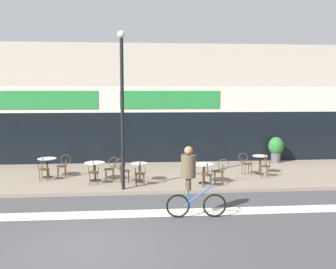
{
  "coord_description": "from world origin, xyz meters",
  "views": [
    {
      "loc": [
        1.11,
        -8.6,
        3.52
      ],
      "look_at": [
        2.48,
        6.69,
        1.82
      ],
      "focal_mm": 42.0,
      "sensor_mm": 36.0,
      "label": 1
    }
  ],
  "objects_px": {
    "cafe_chair_2_side": "(123,169)",
    "bistro_table_4": "(260,161)",
    "cafe_chair_2_near": "(140,172)",
    "planter_pot": "(276,148)",
    "bistro_table_0": "(47,164)",
    "lamp_post": "(122,100)",
    "bistro_table_1": "(95,167)",
    "cafe_chair_4_near": "(265,164)",
    "bistro_table_2": "(139,169)",
    "cafe_chair_1_side": "(111,167)",
    "bistro_table_3": "(204,169)",
    "cafe_chair_4_side": "(245,162)",
    "cyclist_1": "(191,177)",
    "cafe_chair_3_side": "(221,169)",
    "cafe_chair_3_near": "(207,173)",
    "cafe_chair_0_side": "(63,164)",
    "cafe_chair_1_near": "(93,171)",
    "cafe_chair_0_near": "(44,168)"
  },
  "relations": [
    {
      "from": "bistro_table_3",
      "to": "cafe_chair_2_side",
      "type": "distance_m",
      "value": 3.03
    },
    {
      "from": "cafe_chair_2_near",
      "to": "planter_pot",
      "type": "bearing_deg",
      "value": -63.93
    },
    {
      "from": "bistro_table_4",
      "to": "cafe_chair_3_near",
      "type": "xyz_separation_m",
      "value": [
        -2.59,
        -2.04,
        -0.02
      ]
    },
    {
      "from": "bistro_table_0",
      "to": "cafe_chair_1_near",
      "type": "distance_m",
      "value": 2.38
    },
    {
      "from": "bistro_table_1",
      "to": "cafe_chair_4_near",
      "type": "height_order",
      "value": "cafe_chair_4_near"
    },
    {
      "from": "bistro_table_0",
      "to": "bistro_table_1",
      "type": "xyz_separation_m",
      "value": [
        1.93,
        -0.76,
        -0.04
      ]
    },
    {
      "from": "bistro_table_3",
      "to": "cafe_chair_0_side",
      "type": "bearing_deg",
      "value": 163.86
    },
    {
      "from": "cafe_chair_1_side",
      "to": "cafe_chair_4_near",
      "type": "relative_size",
      "value": 1.0
    },
    {
      "from": "bistro_table_4",
      "to": "cyclist_1",
      "type": "distance_m",
      "value": 6.12
    },
    {
      "from": "cafe_chair_4_side",
      "to": "cyclist_1",
      "type": "bearing_deg",
      "value": -128.79
    },
    {
      "from": "cafe_chair_0_near",
      "to": "cafe_chair_2_side",
      "type": "height_order",
      "value": "same"
    },
    {
      "from": "bistro_table_0",
      "to": "bistro_table_1",
      "type": "bearing_deg",
      "value": -21.45
    },
    {
      "from": "bistro_table_2",
      "to": "cafe_chair_1_near",
      "type": "distance_m",
      "value": 1.7
    },
    {
      "from": "bistro_table_2",
      "to": "planter_pot",
      "type": "height_order",
      "value": "planter_pot"
    },
    {
      "from": "cafe_chair_1_side",
      "to": "cafe_chair_2_near",
      "type": "bearing_deg",
      "value": 143.58
    },
    {
      "from": "cafe_chair_3_side",
      "to": "cafe_chair_4_side",
      "type": "height_order",
      "value": "same"
    },
    {
      "from": "bistro_table_4",
      "to": "cafe_chair_1_side",
      "type": "height_order",
      "value": "cafe_chair_1_side"
    },
    {
      "from": "bistro_table_1",
      "to": "cafe_chair_2_near",
      "type": "bearing_deg",
      "value": -30.07
    },
    {
      "from": "cafe_chair_4_near",
      "to": "cyclist_1",
      "type": "xyz_separation_m",
      "value": [
        -3.6,
        -4.3,
        0.51
      ]
    },
    {
      "from": "bistro_table_2",
      "to": "cafe_chair_3_near",
      "type": "distance_m",
      "value": 2.59
    },
    {
      "from": "cafe_chair_2_side",
      "to": "bistro_table_4",
      "type": "bearing_deg",
      "value": 14.25
    },
    {
      "from": "bistro_table_0",
      "to": "cafe_chair_1_near",
      "type": "xyz_separation_m",
      "value": [
        1.94,
        -1.38,
        -0.03
      ]
    },
    {
      "from": "cafe_chair_3_side",
      "to": "cafe_chair_4_near",
      "type": "distance_m",
      "value": 2.1
    },
    {
      "from": "bistro_table_1",
      "to": "bistro_table_2",
      "type": "xyz_separation_m",
      "value": [
        1.69,
        -0.36,
        -0.0
      ]
    },
    {
      "from": "cafe_chair_2_side",
      "to": "planter_pot",
      "type": "height_order",
      "value": "planter_pot"
    },
    {
      "from": "cafe_chair_0_side",
      "to": "cyclist_1",
      "type": "distance_m",
      "value": 6.69
    },
    {
      "from": "bistro_table_4",
      "to": "cafe_chair_1_side",
      "type": "distance_m",
      "value": 6.05
    },
    {
      "from": "bistro_table_2",
      "to": "cafe_chair_4_near",
      "type": "distance_m",
      "value": 4.96
    },
    {
      "from": "bistro_table_2",
      "to": "cafe_chair_1_side",
      "type": "distance_m",
      "value": 1.12
    },
    {
      "from": "bistro_table_0",
      "to": "lamp_post",
      "type": "height_order",
      "value": "lamp_post"
    },
    {
      "from": "bistro_table_0",
      "to": "bistro_table_2",
      "type": "relative_size",
      "value": 1.06
    },
    {
      "from": "cafe_chair_1_side",
      "to": "cafe_chair_4_side",
      "type": "xyz_separation_m",
      "value": [
        5.4,
        0.62,
        0.0
      ]
    },
    {
      "from": "bistro_table_2",
      "to": "cyclist_1",
      "type": "relative_size",
      "value": 0.36
    },
    {
      "from": "cafe_chair_1_near",
      "to": "lamp_post",
      "type": "xyz_separation_m",
      "value": [
        1.1,
        -0.77,
        2.6
      ]
    },
    {
      "from": "bistro_table_2",
      "to": "cafe_chair_1_side",
      "type": "xyz_separation_m",
      "value": [
        -1.06,
        0.35,
        0.01
      ]
    },
    {
      "from": "cafe_chair_2_near",
      "to": "cyclist_1",
      "type": "height_order",
      "value": "cyclist_1"
    },
    {
      "from": "cafe_chair_1_near",
      "to": "cafe_chair_4_near",
      "type": "relative_size",
      "value": 1.0
    },
    {
      "from": "cafe_chair_1_side",
      "to": "cafe_chair_3_near",
      "type": "bearing_deg",
      "value": 163.54
    },
    {
      "from": "bistro_table_2",
      "to": "cafe_chair_0_near",
      "type": "xyz_separation_m",
      "value": [
        -3.62,
        0.49,
        0.01
      ]
    },
    {
      "from": "bistro_table_4",
      "to": "planter_pot",
      "type": "bearing_deg",
      "value": 57.55
    },
    {
      "from": "bistro_table_3",
      "to": "cafe_chair_3_near",
      "type": "bearing_deg",
      "value": -90.7
    },
    {
      "from": "bistro_table_4",
      "to": "cafe_chair_2_side",
      "type": "xyz_separation_m",
      "value": [
        -5.58,
        -0.97,
        -0.02
      ]
    },
    {
      "from": "bistro_table_4",
      "to": "cafe_chair_3_near",
      "type": "relative_size",
      "value": 0.86
    },
    {
      "from": "bistro_table_0",
      "to": "bistro_table_3",
      "type": "bearing_deg",
      "value": -14.49
    },
    {
      "from": "bistro_table_0",
      "to": "bistro_table_1",
      "type": "distance_m",
      "value": 2.07
    },
    {
      "from": "bistro_table_3",
      "to": "cafe_chair_4_side",
      "type": "distance_m",
      "value": 2.41
    },
    {
      "from": "cafe_chair_4_near",
      "to": "lamp_post",
      "type": "bearing_deg",
      "value": 111.42
    },
    {
      "from": "cafe_chair_2_side",
      "to": "cafe_chair_4_near",
      "type": "relative_size",
      "value": 1.0
    },
    {
      "from": "bistro_table_1",
      "to": "cafe_chair_1_side",
      "type": "distance_m",
      "value": 0.63
    },
    {
      "from": "cafe_chair_0_side",
      "to": "cafe_chair_4_side",
      "type": "relative_size",
      "value": 1.0
    }
  ]
}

